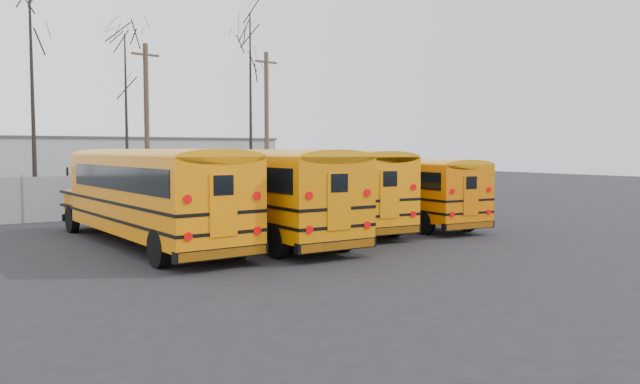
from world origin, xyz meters
TOP-DOWN VIEW (x-y plane):
  - ground at (0.00, 0.00)m, footprint 120.00×120.00m
  - fence at (0.00, 12.00)m, footprint 40.00×0.04m
  - distant_building at (2.00, 32.00)m, footprint 22.00×8.00m
  - bus_a at (-5.30, 2.60)m, footprint 3.38×11.79m
  - bus_b at (-1.74, 2.09)m, footprint 2.78×11.63m
  - bus_c at (1.88, 3.78)m, footprint 3.35×11.55m
  - bus_d at (5.45, 3.10)m, footprint 2.94×10.36m
  - utility_pole_left at (-1.26, 16.20)m, footprint 1.58×0.39m
  - utility_pole_right at (7.44, 18.86)m, footprint 1.69×0.39m
  - tree_3 at (-7.02, 15.39)m, footprint 0.26×0.26m
  - tree_4 at (-2.56, 15.43)m, footprint 0.26×0.26m
  - tree_5 at (5.09, 16.40)m, footprint 0.26×0.26m

SIDE VIEW (x-z plane):
  - ground at x=0.00m, z-range 0.00..0.00m
  - fence at x=0.00m, z-range 0.00..2.00m
  - bus_d at x=5.45m, z-range 0.25..3.11m
  - bus_c at x=1.88m, z-range 0.27..3.47m
  - bus_b at x=-1.74m, z-range 0.28..3.52m
  - bus_a at x=-5.30m, z-range 0.28..3.54m
  - distant_building at x=2.00m, z-range 0.00..4.00m
  - utility_pole_left at x=-1.26m, z-range 0.12..9.01m
  - tree_4 at x=-2.56m, z-range 0.00..9.16m
  - utility_pole_right at x=7.44m, z-range 0.13..9.62m
  - tree_5 at x=5.09m, z-range 0.00..11.26m
  - tree_3 at x=-7.02m, z-range 0.00..12.58m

